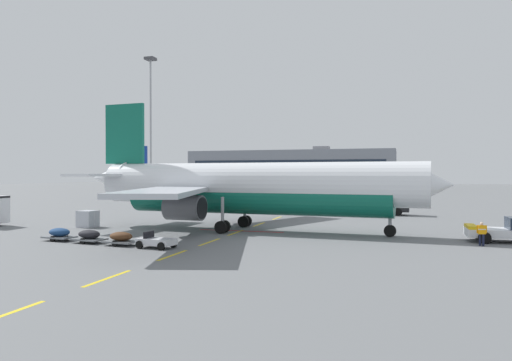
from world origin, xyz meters
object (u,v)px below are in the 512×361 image
ground_power_truck (382,202)px  baggage_train (105,237)px  airliner_foreground (249,187)px  pushback_tug (512,230)px  airliner_mid_left (191,180)px  apron_light_mast_near (151,113)px  uld_cargo_container (88,219)px  ground_crew_worker (482,232)px

ground_power_truck → baggage_train: size_ratio=0.61×
airliner_foreground → pushback_tug: size_ratio=5.76×
airliner_mid_left → baggage_train: airliner_mid_left is taller
baggage_train → airliner_mid_left: bearing=109.6°
pushback_tug → apron_light_mast_near: apron_light_mast_near is taller
pushback_tug → airliner_mid_left: size_ratio=0.18×
uld_cargo_container → airliner_mid_left: bearing=105.1°
airliner_foreground → apron_light_mast_near: (-31.35, 38.05, 12.56)m
airliner_mid_left → ground_crew_worker: (50.46, -60.61, -2.75)m
baggage_train → uld_cargo_container: (-8.29, 9.25, 0.27)m
ground_power_truck → apron_light_mast_near: 47.92m
apron_light_mast_near → ground_power_truck: bearing=-21.6°
ground_crew_worker → ground_power_truck: bearing=107.3°
apron_light_mast_near → pushback_tug: bearing=-36.8°
baggage_train → ground_crew_worker: size_ratio=6.79×
apron_light_mast_near → airliner_foreground: bearing=-50.5°
airliner_mid_left → ground_power_truck: 55.41m
pushback_tug → baggage_train: 30.52m
uld_cargo_container → apron_light_mast_near: apron_light_mast_near is taller
ground_power_truck → airliner_foreground: bearing=-117.4°
ground_crew_worker → apron_light_mast_near: bearing=140.1°
airliner_mid_left → ground_power_truck: size_ratio=4.63×
baggage_train → uld_cargo_container: 12.42m
airliner_mid_left → ground_crew_worker: bearing=-50.2°
pushback_tug → airliner_mid_left: (-52.97, 57.97, 2.83)m
ground_power_truck → baggage_train: (-18.53, -32.35, -1.11)m
airliner_foreground → apron_light_mast_near: apron_light_mast_near is taller
baggage_train → apron_light_mast_near: bearing=115.9°
airliner_mid_left → ground_power_truck: bearing=-39.7°
ground_power_truck → baggage_train: 37.30m
pushback_tug → uld_cargo_container: 37.20m
pushback_tug → baggage_train: pushback_tug is taller
pushback_tug → ground_power_truck: bearing=114.7°
pushback_tug → uld_cargo_container: bearing=-179.2°
pushback_tug → baggage_train: bearing=-161.3°
airliner_mid_left → uld_cargo_container: (15.78, -58.49, -2.93)m
ground_power_truck → airliner_mid_left: bearing=140.3°
pushback_tug → ground_crew_worker: pushback_tug is taller
baggage_train → uld_cargo_container: bearing=131.8°
ground_crew_worker → apron_light_mast_near: size_ratio=0.06×
baggage_train → apron_light_mast_near: 56.91m
ground_power_truck → apron_light_mast_near: bearing=158.4°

